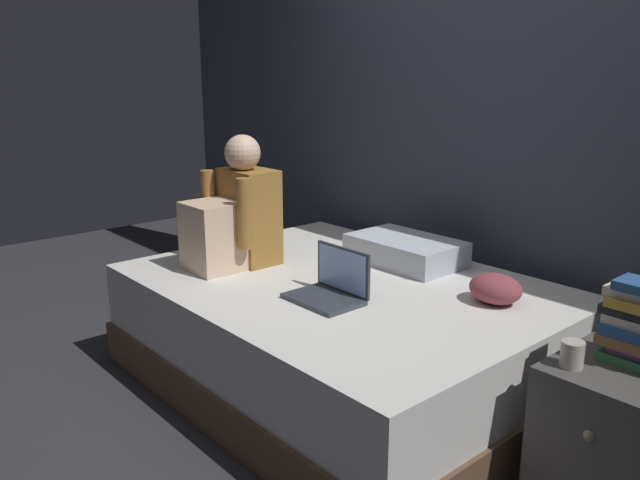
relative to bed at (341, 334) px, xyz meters
The scene contains 9 objects.
ground_plane 0.45m from the bed, 56.31° to the right, with size 8.00×8.00×0.00m, color #2D2D33.
wall_back 1.43m from the bed, 77.47° to the left, with size 5.60×0.10×2.70m, color #383D4C.
bed is the anchor object (origin of this frame).
nightstand 1.30m from the bed, ahead, with size 0.44×0.46×0.54m.
person_sitting 0.79m from the bed, 157.67° to the right, with size 0.39×0.44×0.66m.
laptop 0.41m from the bed, 53.48° to the right, with size 0.32×0.23×0.22m.
pillow 0.56m from the bed, 90.29° to the left, with size 0.56×0.36×0.13m, color silver.
mug 1.22m from the bed, ahead, with size 0.08×0.08×0.09m, color #BCB2A3.
clothes_pile 0.78m from the bed, 25.58° to the left, with size 0.23×0.21×0.13m.
Camera 1 is at (1.86, -1.63, 1.48)m, focal length 35.50 mm.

